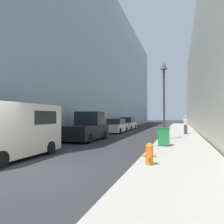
# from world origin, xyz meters

# --- Properties ---
(ground_plane) EXTENTS (200.00, 200.00, 0.00)m
(ground_plane) POSITION_xyz_m (0.00, 0.00, 0.00)
(ground_plane) COLOR #2D2D30
(sidewalk_right) EXTENTS (3.35, 60.00, 0.14)m
(sidewalk_right) POSITION_xyz_m (4.93, 18.00, 0.07)
(sidewalk_right) COLOR #ADA89E
(sidewalk_right) RESTS_ON ground
(building_left_glass) EXTENTS (12.00, 60.00, 19.27)m
(building_left_glass) POSITION_xyz_m (-9.93, 26.00, 9.63)
(building_left_glass) COLOR #849EB2
(building_left_glass) RESTS_ON ground
(fire_hydrant) EXTENTS (0.50, 0.39, 0.78)m
(fire_hydrant) POSITION_xyz_m (3.82, 1.97, 0.55)
(fire_hydrant) COLOR orange
(fire_hydrant) RESTS_ON sidewalk_right
(trash_bin) EXTENTS (0.64, 0.68, 1.04)m
(trash_bin) POSITION_xyz_m (3.95, 7.25, 0.67)
(trash_bin) COLOR #1E7538
(trash_bin) RESTS_ON sidewalk_right
(lamppost) EXTENTS (0.49, 0.49, 5.63)m
(lamppost) POSITION_xyz_m (3.76, 10.45, 3.84)
(lamppost) COLOR #2D332D
(lamppost) RESTS_ON sidewalk_right
(white_van) EXTENTS (1.97, 4.96, 2.41)m
(white_van) POSITION_xyz_m (-2.08, 2.05, 1.32)
(white_van) COLOR beige
(white_van) RESTS_ON ground
(pickup_truck) EXTENTS (2.27, 4.88, 2.22)m
(pickup_truck) POSITION_xyz_m (-2.08, 9.74, 0.90)
(pickup_truck) COLOR black
(pickup_truck) RESTS_ON ground
(parked_sedan_near) EXTENTS (1.86, 4.64, 1.57)m
(parked_sedan_near) POSITION_xyz_m (-2.00, 17.75, 0.72)
(parked_sedan_near) COLOR silver
(parked_sedan_near) RESTS_ON ground
(parked_sedan_far) EXTENTS (1.88, 4.78, 1.72)m
(parked_sedan_far) POSITION_xyz_m (-2.16, 24.01, 0.78)
(parked_sedan_far) COLOR silver
(parked_sedan_far) RESTS_ON ground
(pedestrian_on_sidewalk) EXTENTS (0.36, 0.24, 1.80)m
(pedestrian_on_sidewalk) POSITION_xyz_m (5.38, 16.32, 1.04)
(pedestrian_on_sidewalk) COLOR #2D3347
(pedestrian_on_sidewalk) RESTS_ON sidewalk_right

